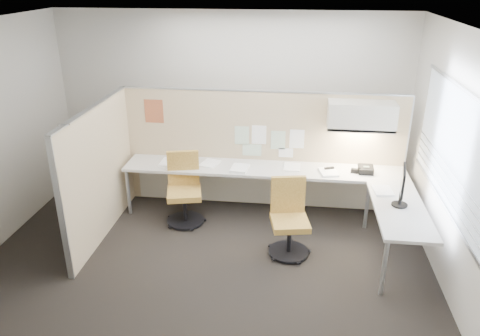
# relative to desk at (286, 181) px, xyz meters

# --- Properties ---
(floor) EXTENTS (5.50, 4.50, 0.01)m
(floor) POSITION_rel_desk_xyz_m (-0.93, -1.13, -0.61)
(floor) COLOR black
(floor) RESTS_ON ground
(ceiling) EXTENTS (5.50, 4.50, 0.01)m
(ceiling) POSITION_rel_desk_xyz_m (-0.93, -1.13, 2.20)
(ceiling) COLOR white
(ceiling) RESTS_ON wall_back
(wall_back) EXTENTS (5.50, 0.02, 2.80)m
(wall_back) POSITION_rel_desk_xyz_m (-0.93, 1.12, 0.80)
(wall_back) COLOR beige
(wall_back) RESTS_ON ground
(wall_front) EXTENTS (5.50, 0.02, 2.80)m
(wall_front) POSITION_rel_desk_xyz_m (-0.93, -3.38, 0.80)
(wall_front) COLOR beige
(wall_front) RESTS_ON ground
(wall_right) EXTENTS (0.02, 4.50, 2.80)m
(wall_right) POSITION_rel_desk_xyz_m (1.82, -1.13, 0.80)
(wall_right) COLOR beige
(wall_right) RESTS_ON ground
(window_pane) EXTENTS (0.01, 2.80, 1.30)m
(window_pane) POSITION_rel_desk_xyz_m (1.79, -1.13, 0.95)
(window_pane) COLOR #ADBAC8
(window_pane) RESTS_ON wall_right
(partition_back) EXTENTS (4.10, 0.06, 1.75)m
(partition_back) POSITION_rel_desk_xyz_m (-0.38, 0.47, 0.27)
(partition_back) COLOR #CBB28D
(partition_back) RESTS_ON floor
(partition_left) EXTENTS (0.06, 2.20, 1.75)m
(partition_left) POSITION_rel_desk_xyz_m (-2.43, -0.63, 0.27)
(partition_left) COLOR #CBB28D
(partition_left) RESTS_ON floor
(desk) EXTENTS (4.00, 2.07, 0.73)m
(desk) POSITION_rel_desk_xyz_m (0.00, 0.00, 0.00)
(desk) COLOR beige
(desk) RESTS_ON floor
(overhead_bin) EXTENTS (0.90, 0.36, 0.38)m
(overhead_bin) POSITION_rel_desk_xyz_m (0.97, 0.26, 0.91)
(overhead_bin) COLOR beige
(overhead_bin) RESTS_ON partition_back
(task_light_strip) EXTENTS (0.60, 0.06, 0.02)m
(task_light_strip) POSITION_rel_desk_xyz_m (0.97, 0.26, 0.70)
(task_light_strip) COLOR #FFEABF
(task_light_strip) RESTS_ON overhead_bin
(pinned_papers) EXTENTS (1.01, 0.00, 0.47)m
(pinned_papers) POSITION_rel_desk_xyz_m (-0.30, 0.44, 0.43)
(pinned_papers) COLOR #8CBF8C
(pinned_papers) RESTS_ON partition_back
(poster) EXTENTS (0.28, 0.00, 0.35)m
(poster) POSITION_rel_desk_xyz_m (-1.98, 0.44, 0.82)
(poster) COLOR orange
(poster) RESTS_ON partition_back
(chair_left) EXTENTS (0.56, 0.58, 0.99)m
(chair_left) POSITION_rel_desk_xyz_m (-1.42, -0.20, -0.14)
(chair_left) COLOR black
(chair_left) RESTS_ON floor
(chair_right) EXTENTS (0.53, 0.54, 0.97)m
(chair_right) POSITION_rel_desk_xyz_m (0.07, -0.83, -0.15)
(chair_right) COLOR black
(chair_right) RESTS_ON floor
(monitor) EXTENTS (0.19, 0.45, 0.48)m
(monitor) POSITION_rel_desk_xyz_m (1.37, -0.82, 0.40)
(monitor) COLOR black
(monitor) RESTS_ON desk
(phone) EXTENTS (0.21, 0.20, 0.12)m
(phone) POSITION_rel_desk_xyz_m (1.08, 0.13, 0.18)
(phone) COLOR black
(phone) RESTS_ON desk
(stapler) EXTENTS (0.14, 0.09, 0.05)m
(stapler) POSITION_rel_desk_xyz_m (0.59, 0.15, 0.15)
(stapler) COLOR black
(stapler) RESTS_ON desk
(tape_dispenser) EXTENTS (0.11, 0.08, 0.06)m
(tape_dispenser) POSITION_rel_desk_xyz_m (0.93, 0.11, 0.16)
(tape_dispenser) COLOR black
(tape_dispenser) RESTS_ON desk
(coat_hook) EXTENTS (0.18, 0.45, 1.36)m
(coat_hook) POSITION_rel_desk_xyz_m (-2.51, -1.37, 0.81)
(coat_hook) COLOR silver
(coat_hook) RESTS_ON partition_left
(paper_stack_0) EXTENTS (0.24, 0.31, 0.04)m
(paper_stack_0) POSITION_rel_desk_xyz_m (-1.71, 0.13, 0.15)
(paper_stack_0) COLOR white
(paper_stack_0) RESTS_ON desk
(paper_stack_1) EXTENTS (0.30, 0.35, 0.02)m
(paper_stack_1) POSITION_rel_desk_xyz_m (-1.12, 0.19, 0.14)
(paper_stack_1) COLOR white
(paper_stack_1) RESTS_ON desk
(paper_stack_2) EXTENTS (0.26, 0.32, 0.04)m
(paper_stack_2) POSITION_rel_desk_xyz_m (-0.66, 0.03, 0.15)
(paper_stack_2) COLOR white
(paper_stack_2) RESTS_ON desk
(paper_stack_3) EXTENTS (0.24, 0.31, 0.01)m
(paper_stack_3) POSITION_rel_desk_xyz_m (0.07, 0.20, 0.13)
(paper_stack_3) COLOR white
(paper_stack_3) RESTS_ON desk
(paper_stack_4) EXTENTS (0.28, 0.34, 0.03)m
(paper_stack_4) POSITION_rel_desk_xyz_m (0.58, 0.06, 0.14)
(paper_stack_4) COLOR white
(paper_stack_4) RESTS_ON desk
(paper_stack_5) EXTENTS (0.26, 0.32, 0.02)m
(paper_stack_5) POSITION_rel_desk_xyz_m (1.23, -0.44, 0.14)
(paper_stack_5) COLOR white
(paper_stack_5) RESTS_ON desk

